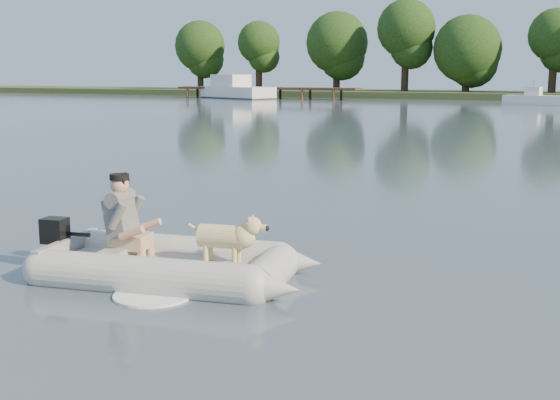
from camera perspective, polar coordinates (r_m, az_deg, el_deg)
The scene contains 8 objects.
water at distance 7.09m, azimuth -7.04°, elevation -8.38°, with size 160.00×160.00×0.00m, color slate.
dock at distance 64.84m, azimuth -1.13°, elevation 8.70°, with size 18.00×2.00×1.04m, color #4C331E, non-canonical shape.
dinghy at distance 7.85m, azimuth -8.80°, elevation -2.66°, with size 4.23×3.01×1.24m, color #A7A8A2, non-canonical shape.
man at distance 8.12m, azimuth -12.69°, elevation -1.14°, with size 0.64×0.55×0.95m, color slate, non-canonical shape.
dog at distance 7.69m, azimuth -4.73°, elevation -3.30°, with size 0.83×0.29×0.55m, color tan, non-canonical shape.
outboard_motor at distance 8.60m, azimuth -17.77°, elevation -3.57°, with size 0.37×0.26×0.70m, color black, non-canonical shape.
cabin_cruiser at distance 65.10m, azimuth -3.50°, elevation 9.19°, with size 8.31×2.97×2.57m, color white, non-canonical shape.
motorboat at distance 54.81m, azimuth 20.08°, elevation 8.17°, with size 4.52×1.74×1.91m, color white, non-canonical shape.
Camera 1 is at (3.71, -5.60, 2.25)m, focal length 45.00 mm.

